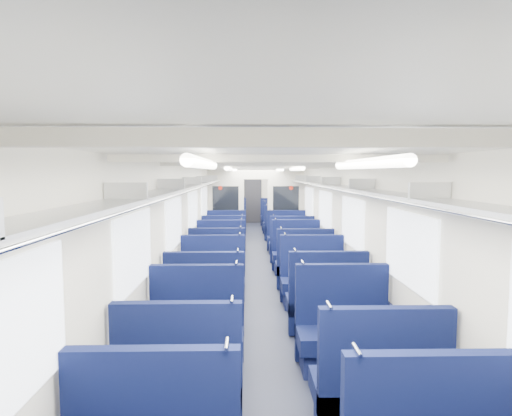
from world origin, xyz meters
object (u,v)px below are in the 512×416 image
at_px(seat_12, 217,267).
at_px(seat_26, 233,218).
at_px(seat_11, 313,283).
at_px(seat_18, 226,239).
at_px(seat_24, 232,221).
at_px(seat_8, 205,307).
at_px(seat_27, 274,218).
at_px(seat_23, 278,225).
at_px(seat_19, 287,239).
at_px(seat_13, 304,269).
at_px(seat_22, 231,225).
at_px(seat_9, 326,306).
at_px(seat_17, 291,247).
at_px(seat_20, 229,229).
at_px(seat_16, 224,247).
at_px(seat_21, 280,229).
at_px(end_door, 253,200).
at_px(seat_5, 378,395).
at_px(seat_14, 221,257).
at_px(bulkhead, 256,206).
at_px(seat_25, 276,221).
at_px(seat_7, 344,336).
at_px(seat_4, 181,387).
at_px(seat_15, 296,256).
at_px(seat_6, 196,337).
at_px(seat_10, 212,284).

relative_size(seat_12, seat_26, 1.00).
xyz_separation_m(seat_11, seat_18, (-1.66, 4.64, 0.00)).
bearing_deg(seat_24, seat_8, -90.00).
bearing_deg(seat_27, seat_23, -90.00).
distance_m(seat_19, seat_27, 5.52).
height_order(seat_13, seat_22, same).
height_order(seat_8, seat_27, same).
height_order(seat_9, seat_18, same).
height_order(seat_17, seat_20, same).
bearing_deg(seat_20, seat_18, -90.00).
bearing_deg(seat_16, seat_21, 62.48).
height_order(seat_13, seat_27, same).
bearing_deg(end_door, seat_8, -93.75).
relative_size(seat_5, seat_14, 1.00).
xyz_separation_m(end_door, bulkhead, (-0.00, -6.08, 0.23)).
height_order(seat_13, seat_25, same).
bearing_deg(seat_23, seat_17, -90.00).
xyz_separation_m(seat_9, seat_16, (-1.66, 4.69, 0.00)).
bearing_deg(seat_25, seat_7, -90.00).
relative_size(seat_17, seat_18, 1.00).
distance_m(seat_4, seat_21, 10.17).
bearing_deg(seat_16, seat_19, 33.04).
distance_m(seat_12, seat_18, 3.43).
relative_size(seat_7, seat_13, 1.00).
relative_size(seat_15, seat_23, 1.00).
relative_size(seat_20, seat_22, 1.00).
bearing_deg(end_door, seat_22, -102.74).
bearing_deg(seat_21, seat_22, 146.00).
bearing_deg(seat_20, seat_8, -90.00).
relative_size(seat_4, seat_6, 1.00).
bearing_deg(end_door, seat_19, -83.14).
bearing_deg(seat_27, seat_10, -99.34).
height_order(seat_13, seat_20, same).
bearing_deg(seat_24, seat_15, -75.96).
xyz_separation_m(seat_5, seat_6, (-1.66, 1.25, 0.00)).
relative_size(seat_23, seat_27, 1.00).
xyz_separation_m(seat_10, seat_16, (0.00, 3.50, 0.00)).
height_order(seat_5, seat_8, same).
xyz_separation_m(seat_7, seat_21, (0.00, 8.94, 0.00)).
bearing_deg(seat_22, seat_17, -69.63).
height_order(seat_14, seat_16, same).
distance_m(seat_15, seat_23, 5.59).
height_order(bulkhead, seat_16, bulkhead).
distance_m(seat_8, seat_9, 1.66).
bearing_deg(seat_10, seat_5, -64.75).
xyz_separation_m(seat_9, seat_21, (0.00, 7.88, 0.00)).
relative_size(seat_8, seat_12, 1.00).
height_order(seat_9, seat_16, same).
relative_size(seat_5, seat_26, 1.00).
distance_m(seat_11, seat_13, 1.06).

